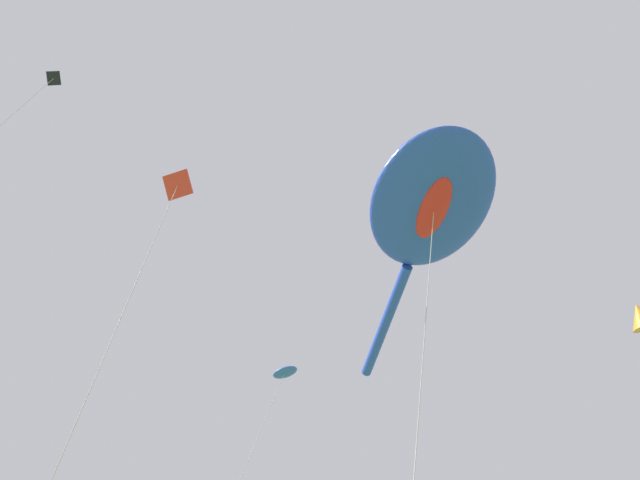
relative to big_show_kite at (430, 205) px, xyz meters
name	(u,v)px	position (x,y,z in m)	size (l,w,h in m)	color
big_show_kite	(430,205)	(0.00, 0.00, 0.00)	(5.70, 11.14, 20.23)	blue
small_kite_diamond_red	(160,226)	(-7.96, 0.68, -6.35)	(0.83, 2.11, 15.07)	red
small_kite_box_yellow	(282,380)	(-1.48, 6.95, -3.00)	(4.42, 3.12, 17.15)	blue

